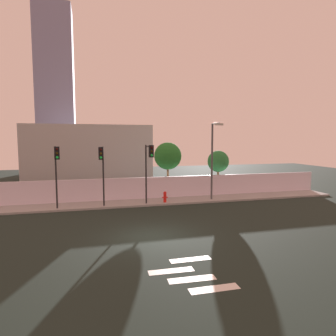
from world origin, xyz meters
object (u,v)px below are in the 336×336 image
traffic_light_left (102,163)px  street_lamp_curbside (213,155)px  traffic_light_center (149,161)px  fire_hydrant (165,196)px  roadside_tree_leftmost (168,156)px  traffic_light_right (57,164)px  roadside_tree_midleft (218,161)px

traffic_light_left → street_lamp_curbside: size_ratio=0.71×
traffic_light_left → traffic_light_center: (3.44, -0.04, 0.08)m
fire_hydrant → roadside_tree_leftmost: (1.15, 3.47, 3.02)m
traffic_light_left → street_lamp_curbside: street_lamp_curbside is taller
fire_hydrant → roadside_tree_leftmost: 4.75m
street_lamp_curbside → roadside_tree_leftmost: street_lamp_curbside is taller
traffic_light_right → street_lamp_curbside: (12.07, 0.43, 0.46)m
fire_hydrant → roadside_tree_midleft: size_ratio=0.21×
roadside_tree_midleft → traffic_light_right: bearing=-164.4°
traffic_light_left → traffic_light_center: traffic_light_center is taller
traffic_light_left → roadside_tree_leftmost: size_ratio=0.91×
fire_hydrant → traffic_light_center: bearing=-154.2°
traffic_light_center → traffic_light_right: size_ratio=1.02×
traffic_light_center → fire_hydrant: 3.29m
street_lamp_curbside → roadside_tree_midleft: street_lamp_curbside is taller
traffic_light_center → fire_hydrant: size_ratio=5.27×
traffic_light_left → traffic_light_right: traffic_light_right is taller
fire_hydrant → roadside_tree_midleft: bearing=29.4°
traffic_light_center → roadside_tree_midleft: size_ratio=1.12×
traffic_light_right → roadside_tree_midleft: traffic_light_right is taller
fire_hydrant → traffic_light_left: bearing=-172.4°
fire_hydrant → roadside_tree_midleft: roadside_tree_midleft is taller
roadside_tree_midleft → street_lamp_curbside: bearing=-120.6°
fire_hydrant → roadside_tree_leftmost: bearing=71.6°
traffic_light_left → roadside_tree_midleft: size_ratio=1.09×
traffic_light_left → traffic_light_right: 3.14m
roadside_tree_leftmost → roadside_tree_midleft: (5.00, 0.00, -0.59)m
traffic_light_right → roadside_tree_leftmost: roadside_tree_leftmost is taller
traffic_light_left → roadside_tree_midleft: bearing=20.5°
traffic_light_center → traffic_light_left: bearing=179.4°
traffic_light_left → roadside_tree_midleft: traffic_light_left is taller
traffic_light_left → roadside_tree_midleft: (11.02, 4.13, -0.37)m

